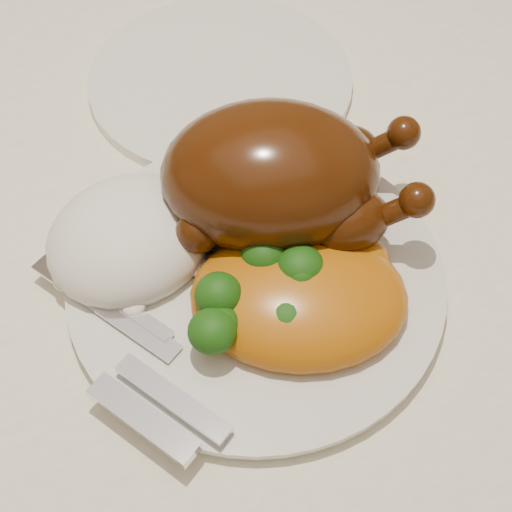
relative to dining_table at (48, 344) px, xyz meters
name	(u,v)px	position (x,y,z in m)	size (l,w,h in m)	color
dining_table	(48,344)	(0.00, 0.00, 0.00)	(1.60, 0.90, 0.76)	brown
tablecloth	(25,297)	(0.00, 0.00, 0.07)	(1.73, 1.03, 0.18)	white
dinner_plate	(256,277)	(0.16, -0.07, 0.11)	(0.26, 0.26, 0.01)	silver
side_plate	(221,80)	(0.21, 0.13, 0.11)	(0.23, 0.23, 0.01)	silver
roast_chicken	(277,177)	(0.19, -0.03, 0.16)	(0.20, 0.16, 0.10)	#401B06
rice_mound	(130,239)	(0.08, -0.02, 0.13)	(0.14, 0.14, 0.06)	white
mac_and_cheese	(298,294)	(0.17, -0.11, 0.13)	(0.18, 0.16, 0.06)	#B25B0B
cutlery	(144,373)	(0.06, -0.12, 0.12)	(0.09, 0.18, 0.01)	silver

